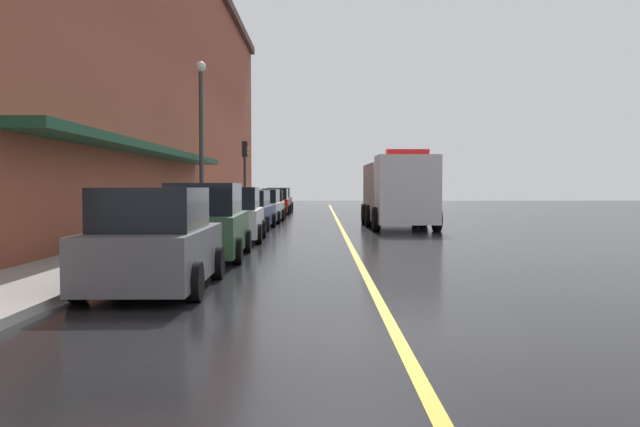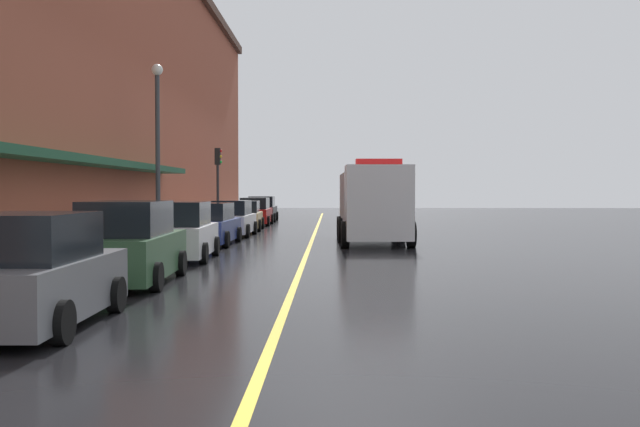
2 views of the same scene
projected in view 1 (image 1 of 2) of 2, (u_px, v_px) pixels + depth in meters
name	position (u px, v px, depth m)	size (l,w,h in m)	color
ground_plane	(339.00, 224.00, 33.57)	(112.00, 112.00, 0.00)	black
sidewalk_left	(213.00, 223.00, 33.57)	(2.40, 70.00, 0.15)	#9E9B93
lane_center_stripe	(339.00, 224.00, 33.57)	(0.16, 70.00, 0.01)	gold
brick_building_left	(71.00, 69.00, 32.27)	(11.72, 64.00, 14.78)	brown
parked_car_0	(154.00, 242.00, 12.14)	(2.12, 4.38, 1.82)	#595B60
parked_car_1	(206.00, 223.00, 17.53)	(2.18, 4.80, 1.92)	#2D5133
parked_car_2	(233.00, 216.00, 23.23)	(2.19, 4.41, 1.82)	silver
parked_car_3	(249.00, 211.00, 29.35)	(2.11, 4.92, 1.67)	navy
parked_car_4	(263.00, 207.00, 34.93)	(2.02, 4.50, 1.69)	silver
parked_car_5	(268.00, 205.00, 40.14)	(2.20, 4.53, 1.60)	#A5844C
parked_car_6	(276.00, 202.00, 45.60)	(2.03, 4.78, 1.72)	maroon
parked_car_7	(279.00, 200.00, 51.24)	(2.14, 4.86, 1.75)	black
box_truck	(398.00, 192.00, 30.75)	(2.95, 7.60, 3.35)	silver
parking_meter_0	(254.00, 198.00, 45.87)	(0.14, 0.18, 1.33)	#4C4C51
parking_meter_1	(121.00, 222.00, 15.17)	(0.14, 0.18, 1.33)	#4C4C51
street_lamp_left	(201.00, 126.00, 28.81)	(0.44, 0.44, 6.94)	#33383D
traffic_light_near	(245.00, 164.00, 39.57)	(0.38, 0.36, 4.30)	#232326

